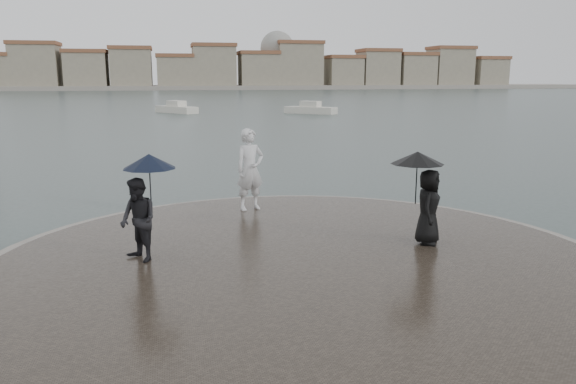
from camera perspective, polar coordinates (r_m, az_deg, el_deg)
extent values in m
plane|color=#2B3835|center=(7.86, 7.62, -17.55)|extent=(400.00, 400.00, 0.00)
cylinder|color=gray|center=(10.86, 1.43, -8.05)|extent=(12.50, 12.50, 0.32)
cylinder|color=#2D261E|center=(10.86, 1.44, -7.94)|extent=(11.90, 11.90, 0.36)
imported|color=silver|center=(14.73, -3.87, 2.30)|extent=(0.90, 0.73, 2.14)
imported|color=black|center=(10.98, -14.97, -2.77)|extent=(0.94, 0.98, 1.60)
cylinder|color=black|center=(10.95, -13.79, 0.20)|extent=(0.02, 0.02, 0.90)
cone|color=black|center=(10.86, -13.93, 3.05)|extent=(1.01, 1.01, 0.28)
imported|color=black|center=(12.06, 14.07, -1.48)|extent=(0.83, 0.92, 1.58)
cylinder|color=black|center=(11.94, 12.90, 0.94)|extent=(0.02, 0.02, 0.90)
cone|color=black|center=(11.86, 13.02, 3.41)|extent=(1.11, 1.11, 0.26)
cube|color=gray|center=(169.49, -11.34, 10.37)|extent=(260.00, 20.00, 1.20)
cube|color=gray|center=(170.02, -24.21, 11.41)|extent=(12.00, 10.00, 12.00)
cube|color=brown|center=(170.23, -24.40, 13.59)|extent=(12.60, 10.60, 1.00)
cube|color=gray|center=(167.85, -19.76, 11.41)|extent=(11.00, 10.00, 10.00)
cube|color=brown|center=(167.98, -19.89, 13.28)|extent=(11.60, 10.60, 1.00)
cube|color=gray|center=(166.73, -15.60, 11.84)|extent=(11.00, 10.00, 11.00)
cube|color=brown|center=(166.90, -15.72, 13.90)|extent=(11.60, 10.60, 1.00)
cube|color=gray|center=(166.46, -11.37, 11.69)|extent=(10.00, 10.00, 9.00)
cube|color=brown|center=(166.56, -11.45, 13.41)|extent=(10.60, 10.60, 1.00)
cube|color=gray|center=(167.00, -7.53, 12.33)|extent=(12.00, 10.00, 12.00)
cube|color=brown|center=(167.21, -7.59, 14.56)|extent=(12.60, 10.60, 1.00)
cube|color=gray|center=(168.53, -3.02, 12.06)|extent=(11.00, 10.00, 10.00)
cube|color=brown|center=(168.65, -3.04, 13.93)|extent=(11.60, 10.60, 1.00)
cube|color=gray|center=(170.83, 1.06, 12.58)|extent=(13.00, 10.00, 13.00)
cube|color=brown|center=(171.09, 1.06, 14.92)|extent=(13.60, 10.60, 1.00)
cube|color=gray|center=(174.49, 5.63, 11.85)|extent=(10.00, 10.00, 9.00)
cube|color=brown|center=(174.58, 5.67, 13.49)|extent=(10.60, 10.60, 1.00)
cube|color=gray|center=(178.11, 9.09, 12.08)|extent=(11.00, 10.00, 11.00)
cube|color=brown|center=(178.27, 9.16, 14.00)|extent=(11.60, 10.60, 1.00)
cube|color=gray|center=(182.72, 12.68, 11.77)|extent=(11.00, 10.00, 10.00)
cube|color=brown|center=(182.84, 12.76, 13.49)|extent=(11.60, 10.60, 1.00)
cube|color=gray|center=(188.00, 16.10, 11.90)|extent=(12.00, 10.00, 12.00)
cube|color=brown|center=(188.19, 16.21, 13.87)|extent=(12.60, 10.60, 1.00)
cube|color=gray|center=(194.37, 19.53, 11.23)|extent=(10.00, 10.00, 9.00)
cube|color=brown|center=(194.45, 19.63, 12.70)|extent=(10.60, 10.60, 1.00)
sphere|color=gray|center=(171.72, -1.11, 14.41)|extent=(10.00, 10.00, 10.00)
cube|color=beige|center=(59.11, 2.29, 8.20)|extent=(5.16, 4.87, 0.90)
cube|color=beige|center=(59.07, 2.30, 8.78)|extent=(2.29, 2.23, 0.90)
cube|color=beige|center=(61.36, -11.25, 8.12)|extent=(4.51, 5.40, 0.90)
cube|color=beige|center=(61.33, -11.27, 8.68)|extent=(2.14, 2.32, 0.90)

